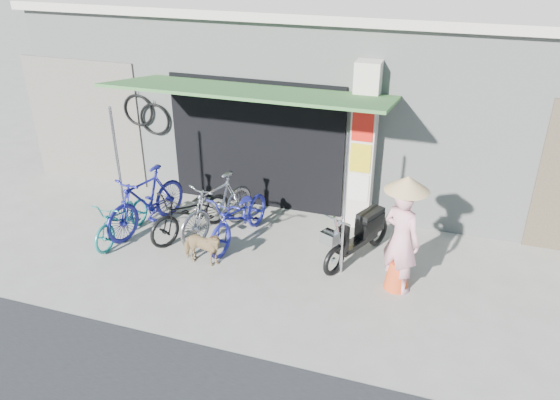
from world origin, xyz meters
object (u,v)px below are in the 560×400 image
(bike_teal, at_px, (122,218))
(bike_silver, at_px, (218,206))
(street_dog, at_px, (202,248))
(bike_navy, at_px, (240,216))
(nun, at_px, (402,236))
(bike_blue, at_px, (146,201))
(moped, at_px, (359,235))
(bike_black, at_px, (192,212))

(bike_teal, xyz_separation_m, bike_silver, (1.52, 0.66, 0.15))
(bike_silver, distance_m, street_dog, 1.03)
(bike_teal, distance_m, bike_navy, 2.06)
(bike_silver, distance_m, nun, 3.32)
(bike_teal, bearing_deg, bike_silver, 25.66)
(bike_silver, relative_size, bike_navy, 1.01)
(bike_blue, height_order, nun, nun)
(bike_blue, bearing_deg, street_dog, -13.35)
(nun, bearing_deg, bike_teal, 30.09)
(street_dog, xyz_separation_m, nun, (3.08, 0.34, 0.60))
(bike_blue, bearing_deg, moped, 17.95)
(bike_silver, bearing_deg, bike_blue, -151.93)
(bike_black, relative_size, nun, 0.93)
(street_dog, bearing_deg, bike_blue, 63.14)
(moped, bearing_deg, bike_silver, -155.71)
(bike_silver, xyz_separation_m, moped, (2.52, -0.01, -0.11))
(bike_silver, bearing_deg, bike_navy, 5.83)
(bike_teal, relative_size, moped, 0.93)
(bike_teal, relative_size, bike_black, 0.88)
(bike_black, relative_size, bike_navy, 0.95)
(nun, bearing_deg, bike_navy, 18.74)
(bike_navy, bearing_deg, street_dog, -99.86)
(bike_blue, xyz_separation_m, bike_black, (0.87, 0.03, -0.11))
(bike_navy, height_order, street_dog, bike_navy)
(street_dog, bearing_deg, bike_teal, 80.26)
(bike_black, height_order, moped, moped)
(bike_teal, xyz_separation_m, bike_black, (1.10, 0.48, 0.05))
(street_dog, distance_m, moped, 2.57)
(bike_navy, xyz_separation_m, street_dog, (-0.30, -0.89, -0.17))
(bike_blue, bearing_deg, bike_navy, 18.64)
(moped, bearing_deg, bike_blue, -152.35)
(bike_black, relative_size, bike_silver, 0.94)
(bike_navy, bearing_deg, bike_blue, -167.16)
(bike_teal, xyz_separation_m, street_dog, (1.67, -0.33, -0.09))
(bike_teal, height_order, bike_blue, bike_blue)
(bike_silver, height_order, nun, nun)
(bike_teal, bearing_deg, bike_blue, 64.75)
(bike_black, relative_size, moped, 1.06)
(street_dog, height_order, nun, nun)
(moped, distance_m, nun, 1.07)
(bike_silver, bearing_deg, bike_black, -137.71)
(bike_black, bearing_deg, bike_teal, -131.02)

